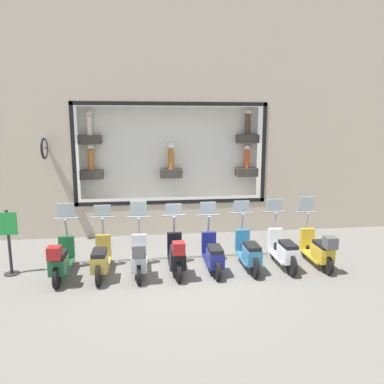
{
  "coord_description": "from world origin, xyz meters",
  "views": [
    {
      "loc": [
        -8.46,
        0.85,
        3.62
      ],
      "look_at": [
        1.63,
        -0.43,
        1.73
      ],
      "focal_mm": 35.0,
      "sensor_mm": 36.0,
      "label": 1
    }
  ],
  "objects_px": {
    "scooter_white_1": "(284,251)",
    "scooter_olive_6": "(101,259)",
    "scooter_navy_3": "(213,255)",
    "scooter_black_4": "(177,255)",
    "scooter_green_7": "(61,260)",
    "scooter_teal_2": "(249,252)",
    "scooter_silver_5": "(139,257)",
    "scooter_yellow_0": "(319,249)",
    "shop_sign_post": "(9,240)"
  },
  "relations": [
    {
      "from": "scooter_teal_2",
      "to": "scooter_navy_3",
      "type": "bearing_deg",
      "value": 90.35
    },
    {
      "from": "scooter_navy_3",
      "to": "scooter_teal_2",
      "type": "bearing_deg",
      "value": -89.65
    },
    {
      "from": "scooter_navy_3",
      "to": "scooter_olive_6",
      "type": "bearing_deg",
      "value": 89.9
    },
    {
      "from": "scooter_white_1",
      "to": "scooter_green_7",
      "type": "relative_size",
      "value": 1.0
    },
    {
      "from": "scooter_yellow_0",
      "to": "scooter_olive_6",
      "type": "xyz_separation_m",
      "value": [
        0.07,
        5.42,
        -0.03
      ]
    },
    {
      "from": "scooter_black_4",
      "to": "shop_sign_post",
      "type": "relative_size",
      "value": 1.13
    },
    {
      "from": "scooter_white_1",
      "to": "scooter_olive_6",
      "type": "distance_m",
      "value": 4.52
    },
    {
      "from": "scooter_yellow_0",
      "to": "scooter_silver_5",
      "type": "bearing_deg",
      "value": 89.98
    },
    {
      "from": "scooter_teal_2",
      "to": "scooter_silver_5",
      "type": "bearing_deg",
      "value": 91.41
    },
    {
      "from": "scooter_yellow_0",
      "to": "scooter_olive_6",
      "type": "height_order",
      "value": "scooter_yellow_0"
    },
    {
      "from": "scooter_olive_6",
      "to": "scooter_teal_2",
      "type": "bearing_deg",
      "value": -89.99
    },
    {
      "from": "scooter_teal_2",
      "to": "scooter_navy_3",
      "type": "height_order",
      "value": "scooter_teal_2"
    },
    {
      "from": "shop_sign_post",
      "to": "scooter_navy_3",
      "type": "bearing_deg",
      "value": -94.57
    },
    {
      "from": "scooter_black_4",
      "to": "scooter_olive_6",
      "type": "bearing_deg",
      "value": 87.94
    },
    {
      "from": "scooter_navy_3",
      "to": "scooter_black_4",
      "type": "height_order",
      "value": "scooter_navy_3"
    },
    {
      "from": "scooter_olive_6",
      "to": "scooter_black_4",
      "type": "bearing_deg",
      "value": -92.06
    },
    {
      "from": "scooter_white_1",
      "to": "scooter_teal_2",
      "type": "distance_m",
      "value": 0.9
    },
    {
      "from": "scooter_yellow_0",
      "to": "shop_sign_post",
      "type": "xyz_separation_m",
      "value": [
        0.45,
        7.6,
        0.4
      ]
    },
    {
      "from": "scooter_black_4",
      "to": "scooter_olive_6",
      "type": "height_order",
      "value": "scooter_olive_6"
    },
    {
      "from": "scooter_navy_3",
      "to": "scooter_black_4",
      "type": "xyz_separation_m",
      "value": [
        -0.06,
        0.9,
        0.05
      ]
    },
    {
      "from": "scooter_olive_6",
      "to": "scooter_yellow_0",
      "type": "bearing_deg",
      "value": -90.71
    },
    {
      "from": "scooter_silver_5",
      "to": "scooter_white_1",
      "type": "bearing_deg",
      "value": -88.92
    },
    {
      "from": "scooter_teal_2",
      "to": "scooter_black_4",
      "type": "bearing_deg",
      "value": 92.08
    },
    {
      "from": "scooter_navy_3",
      "to": "scooter_green_7",
      "type": "distance_m",
      "value": 3.62
    },
    {
      "from": "scooter_yellow_0",
      "to": "scooter_navy_3",
      "type": "bearing_deg",
      "value": 88.67
    },
    {
      "from": "scooter_teal_2",
      "to": "shop_sign_post",
      "type": "xyz_separation_m",
      "value": [
        0.38,
        5.79,
        0.42
      ]
    },
    {
      "from": "scooter_navy_3",
      "to": "scooter_olive_6",
      "type": "height_order",
      "value": "scooter_navy_3"
    },
    {
      "from": "scooter_yellow_0",
      "to": "scooter_white_1",
      "type": "relative_size",
      "value": 0.99
    },
    {
      "from": "scooter_teal_2",
      "to": "shop_sign_post",
      "type": "relative_size",
      "value": 1.13
    },
    {
      "from": "scooter_white_1",
      "to": "scooter_green_7",
      "type": "height_order",
      "value": "scooter_green_7"
    },
    {
      "from": "scooter_black_4",
      "to": "scooter_green_7",
      "type": "distance_m",
      "value": 2.71
    },
    {
      "from": "scooter_teal_2",
      "to": "scooter_green_7",
      "type": "xyz_separation_m",
      "value": [
        -0.06,
        4.52,
        0.04
      ]
    },
    {
      "from": "scooter_white_1",
      "to": "scooter_olive_6",
      "type": "height_order",
      "value": "scooter_white_1"
    },
    {
      "from": "scooter_teal_2",
      "to": "scooter_green_7",
      "type": "bearing_deg",
      "value": 90.77
    },
    {
      "from": "scooter_green_7",
      "to": "shop_sign_post",
      "type": "xyz_separation_m",
      "value": [
        0.45,
        1.27,
        0.38
      ]
    },
    {
      "from": "scooter_white_1",
      "to": "scooter_teal_2",
      "type": "relative_size",
      "value": 1.0
    },
    {
      "from": "scooter_olive_6",
      "to": "shop_sign_post",
      "type": "xyz_separation_m",
      "value": [
        0.39,
        2.17,
        0.42
      ]
    },
    {
      "from": "scooter_olive_6",
      "to": "shop_sign_post",
      "type": "bearing_deg",
      "value": 79.93
    },
    {
      "from": "scooter_white_1",
      "to": "scooter_navy_3",
      "type": "bearing_deg",
      "value": 90.21
    },
    {
      "from": "scooter_white_1",
      "to": "scooter_olive_6",
      "type": "bearing_deg",
      "value": 90.02
    },
    {
      "from": "scooter_white_1",
      "to": "scooter_teal_2",
      "type": "bearing_deg",
      "value": 90.06
    },
    {
      "from": "scooter_yellow_0",
      "to": "scooter_navy_3",
      "type": "xyz_separation_m",
      "value": [
        0.06,
        2.71,
        -0.05
      ]
    },
    {
      "from": "scooter_teal_2",
      "to": "scooter_olive_6",
      "type": "xyz_separation_m",
      "value": [
        -0.0,
        3.62,
        -0.0
      ]
    },
    {
      "from": "scooter_navy_3",
      "to": "scooter_silver_5",
      "type": "xyz_separation_m",
      "value": [
        -0.06,
        1.81,
        0.05
      ]
    },
    {
      "from": "scooter_navy_3",
      "to": "scooter_olive_6",
      "type": "xyz_separation_m",
      "value": [
        0.0,
        2.71,
        0.02
      ]
    },
    {
      "from": "scooter_green_7",
      "to": "shop_sign_post",
      "type": "bearing_deg",
      "value": 70.64
    },
    {
      "from": "scooter_yellow_0",
      "to": "scooter_teal_2",
      "type": "relative_size",
      "value": 0.99
    },
    {
      "from": "scooter_yellow_0",
      "to": "scooter_white_1",
      "type": "distance_m",
      "value": 0.91
    },
    {
      "from": "scooter_navy_3",
      "to": "scooter_silver_5",
      "type": "distance_m",
      "value": 1.81
    },
    {
      "from": "scooter_olive_6",
      "to": "scooter_green_7",
      "type": "distance_m",
      "value": 0.91
    }
  ]
}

